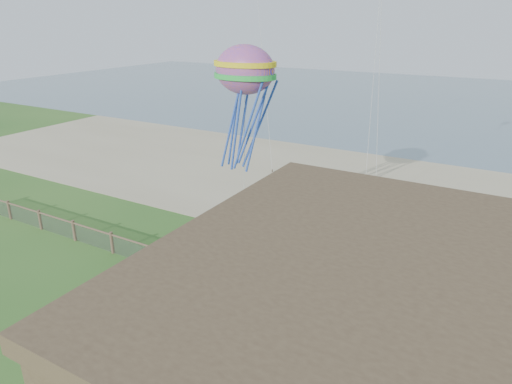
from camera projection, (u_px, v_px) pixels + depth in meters
ground at (108, 358)px, 17.10m from camera, size 160.00×160.00×0.00m
sand_beach at (327, 185)px, 34.92m from camera, size 72.00×20.00×0.02m
ocean at (432, 101)px, 70.56m from camera, size 160.00×68.00×0.02m
chainlink_fence at (203, 273)px, 21.77m from camera, size 36.20×0.20×1.25m
picnic_table at (178, 338)px, 17.58m from camera, size 2.05×1.67×0.79m
octopus_kite at (245, 106)px, 23.09m from camera, size 3.81×3.08×6.89m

